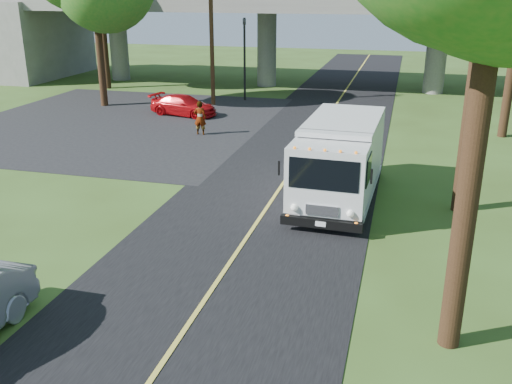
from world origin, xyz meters
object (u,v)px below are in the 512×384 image
(traffic_signal, at_px, (245,50))
(red_sedan, at_px, (183,105))
(utility_pole, at_px, (211,29))
(step_van, at_px, (340,158))
(pedestrian, at_px, (200,118))

(traffic_signal, relative_size, red_sedan, 1.30)
(traffic_signal, height_order, utility_pole, utility_pole)
(utility_pole, relative_size, step_van, 1.35)
(step_van, xyz_separation_m, red_sedan, (-10.36, 11.62, -0.92))
(traffic_signal, xyz_separation_m, red_sedan, (-2.16, -5.37, -2.62))
(step_van, relative_size, pedestrian, 3.90)
(utility_pole, bearing_deg, traffic_signal, 53.13)
(step_van, distance_m, red_sedan, 15.60)
(traffic_signal, xyz_separation_m, utility_pole, (-1.50, -2.00, 1.40))
(utility_pole, height_order, step_van, utility_pole)
(traffic_signal, height_order, step_van, traffic_signal)
(pedestrian, bearing_deg, step_van, 132.46)
(red_sedan, distance_m, pedestrian, 4.85)
(red_sedan, bearing_deg, utility_pole, 0.61)
(pedestrian, bearing_deg, traffic_signal, -91.56)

